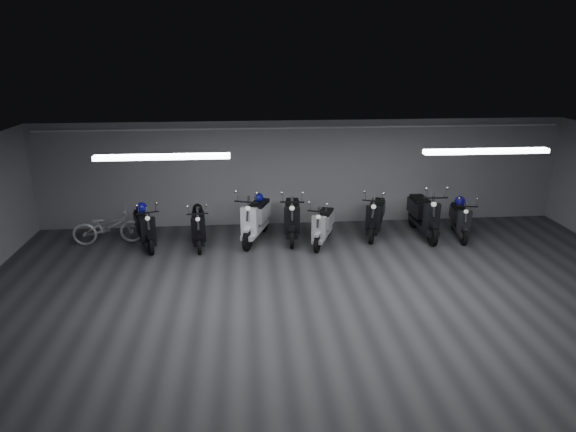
{
  "coord_description": "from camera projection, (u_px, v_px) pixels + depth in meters",
  "views": [
    {
      "loc": [
        -1.51,
        -8.01,
        4.62
      ],
      "look_at": [
        -0.62,
        2.5,
        1.05
      ],
      "focal_mm": 31.42,
      "sensor_mm": 36.0,
      "label": 1
    }
  ],
  "objects": [
    {
      "name": "scooter_5",
      "position": [
        292.0,
        212.0,
        12.52
      ],
      "size": [
        0.82,
        1.96,
        1.42
      ],
      "primitive_type": null,
      "rotation": [
        0.0,
        0.0,
        -0.1
      ],
      "color": "black",
      "rests_on": "floor"
    },
    {
      "name": "scooter_1",
      "position": [
        198.0,
        222.0,
        12.09
      ],
      "size": [
        0.69,
        1.68,
        1.22
      ],
      "primitive_type": null,
      "rotation": [
        0.0,
        0.0,
        0.09
      ],
      "color": "black",
      "rests_on": "floor"
    },
    {
      "name": "conduit",
      "position": [
        304.0,
        128.0,
        12.96
      ],
      "size": [
        13.6,
        0.05,
        0.05
      ],
      "primitive_type": "cylinder",
      "rotation": [
        0.0,
        1.57,
        0.0
      ],
      "color": "white",
      "rests_on": "back_wall"
    },
    {
      "name": "floor",
      "position": [
        333.0,
        314.0,
        9.16
      ],
      "size": [
        14.0,
        10.0,
        0.01
      ],
      "primitive_type": "cube",
      "color": "#323234",
      "rests_on": "ground"
    },
    {
      "name": "scooter_0",
      "position": [
        144.0,
        222.0,
        12.03
      ],
      "size": [
        1.13,
        1.8,
        1.27
      ],
      "primitive_type": null,
      "rotation": [
        0.0,
        0.0,
        0.36
      ],
      "color": "black",
      "rests_on": "floor"
    },
    {
      "name": "back_wall",
      "position": [
        303.0,
        173.0,
        13.43
      ],
      "size": [
        14.0,
        0.01,
        2.8
      ],
      "primitive_type": "cube",
      "color": "gray",
      "rests_on": "ground"
    },
    {
      "name": "bicycle",
      "position": [
        107.0,
        223.0,
        12.24
      ],
      "size": [
        1.71,
        0.78,
        1.07
      ],
      "primitive_type": "imported",
      "rotation": [
        0.0,
        0.0,
        1.69
      ],
      "color": "silver",
      "rests_on": "floor"
    },
    {
      "name": "ceiling",
      "position": [
        338.0,
        162.0,
        8.26
      ],
      "size": [
        14.0,
        10.0,
        0.01
      ],
      "primitive_type": "cube",
      "color": "gray",
      "rests_on": "ground"
    },
    {
      "name": "scooter_7",
      "position": [
        376.0,
        210.0,
        12.74
      ],
      "size": [
        1.23,
        1.91,
        1.35
      ],
      "primitive_type": null,
      "rotation": [
        0.0,
        0.0,
        -0.37
      ],
      "color": "black",
      "rests_on": "floor"
    },
    {
      "name": "fluor_strip_right",
      "position": [
        486.0,
        151.0,
        9.47
      ],
      "size": [
        2.4,
        0.18,
        0.08
      ],
      "primitive_type": "cube",
      "color": "white",
      "rests_on": "ceiling"
    },
    {
      "name": "scooter_2",
      "position": [
        256.0,
        212.0,
        12.38
      ],
      "size": [
        1.28,
        2.09,
        1.48
      ],
      "primitive_type": null,
      "rotation": [
        0.0,
        0.0,
        -0.34
      ],
      "color": "white",
      "rests_on": "floor"
    },
    {
      "name": "helmet_1",
      "position": [
        460.0,
        201.0,
        12.75
      ],
      "size": [
        0.26,
        0.26,
        0.26
      ],
      "primitive_type": "sphere",
      "color": "#130B83",
      "rests_on": "scooter_9"
    },
    {
      "name": "helmet_0",
      "position": [
        198.0,
        208.0,
        12.22
      ],
      "size": [
        0.24,
        0.24,
        0.24
      ],
      "primitive_type": "sphere",
      "color": "black",
      "rests_on": "scooter_1"
    },
    {
      "name": "helmet_3",
      "position": [
        259.0,
        198.0,
        12.54
      ],
      "size": [
        0.23,
        0.23,
        0.23
      ],
      "primitive_type": "sphere",
      "color": "#0B0F80",
      "rests_on": "scooter_2"
    },
    {
      "name": "scooter_6",
      "position": [
        323.0,
        220.0,
        12.2
      ],
      "size": [
        1.14,
        1.76,
        1.25
      ],
      "primitive_type": null,
      "rotation": [
        0.0,
        0.0,
        -0.38
      ],
      "color": "silver",
      "rests_on": "floor"
    },
    {
      "name": "scooter_8",
      "position": [
        424.0,
        208.0,
        12.68
      ],
      "size": [
        0.7,
        2.01,
        1.49
      ],
      "primitive_type": null,
      "rotation": [
        0.0,
        0.0,
        0.02
      ],
      "color": "black",
      "rests_on": "floor"
    },
    {
      "name": "fluor_strip_left",
      "position": [
        162.0,
        157.0,
        8.98
      ],
      "size": [
        2.4,
        0.18,
        0.08
      ],
      "primitive_type": "cube",
      "color": "white",
      "rests_on": "ceiling"
    },
    {
      "name": "helmet_2",
      "position": [
        142.0,
        208.0,
        12.14
      ],
      "size": [
        0.26,
        0.26,
        0.26
      ],
      "primitive_type": "sphere",
      "color": "#0F0D97",
      "rests_on": "scooter_0"
    },
    {
      "name": "scooter_9",
      "position": [
        461.0,
        214.0,
        12.63
      ],
      "size": [
        0.85,
        1.71,
        1.22
      ],
      "primitive_type": null,
      "rotation": [
        0.0,
        0.0,
        -0.19
      ],
      "color": "black",
      "rests_on": "floor"
    }
  ]
}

